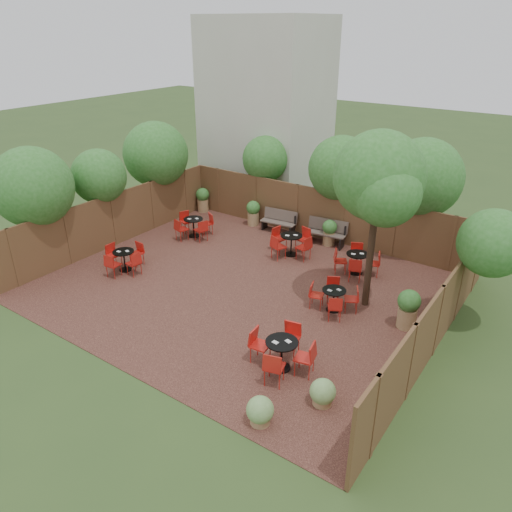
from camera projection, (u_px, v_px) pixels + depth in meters
The scene contains 13 objects.
ground at pixel (243, 288), 15.69m from camera, with size 80.00×80.00×0.00m, color #354F23.
courtyard_paving at pixel (243, 288), 15.69m from camera, with size 12.00×10.00×0.02m, color #321A14.
fence_back at pixel (319, 214), 18.96m from camera, with size 12.00×0.08×2.00m, color brown.
fence_left at pixel (113, 220), 18.36m from camera, with size 0.08×10.00×2.00m, color brown.
fence_right at pixel (437, 321), 12.16m from camera, with size 0.08×10.00×2.00m, color brown.
neighbour_building at pixel (266, 112), 22.21m from camera, with size 5.00×4.00×8.00m, color beige.
overhang_foliage at pixel (240, 174), 17.70m from camera, with size 15.54×11.02×2.77m.
courtyard_tree at pixel (378, 182), 13.14m from camera, with size 2.66×2.56×5.20m.
park_bench_left at pixel (279, 221), 19.72m from camera, with size 1.49×0.62×0.90m.
park_bench_right at pixel (326, 232), 18.61m from camera, with size 1.60×0.69×0.96m.
bistro_tables at pixel (260, 268), 15.99m from camera, with size 8.84×7.35×0.91m.
planters at pixel (289, 234), 18.18m from camera, with size 11.29×4.47×1.15m.
low_shrubs at pixel (334, 395), 10.72m from camera, with size 2.57×2.94×0.72m.
Camera 1 is at (8.20, -11.00, 7.70)m, focal length 34.44 mm.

